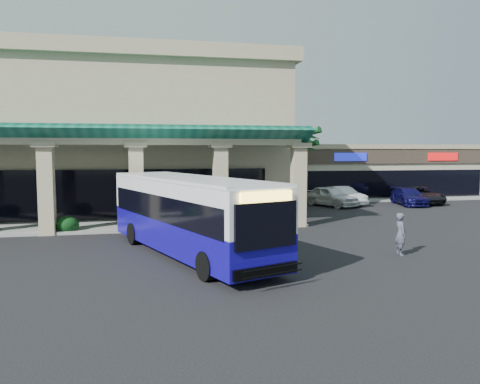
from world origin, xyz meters
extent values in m
plane|color=black|center=(0.00, 0.00, 0.00)|extent=(110.00, 110.00, 0.00)
imported|color=#474C5E|center=(7.74, -2.76, 0.88)|extent=(0.47, 0.68, 1.77)
imported|color=white|center=(11.62, 14.00, 0.79)|extent=(3.59, 5.02, 1.59)
imported|color=silver|center=(12.92, 14.73, 0.74)|extent=(2.83, 4.73, 1.47)
imported|color=#0D0B46|center=(18.12, 13.60, 0.68)|extent=(2.79, 4.96, 1.36)
imported|color=black|center=(19.66, 14.42, 0.69)|extent=(2.46, 5.07, 1.39)
camera|label=1|loc=(-2.60, -20.10, 4.30)|focal=35.00mm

